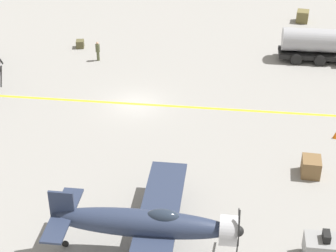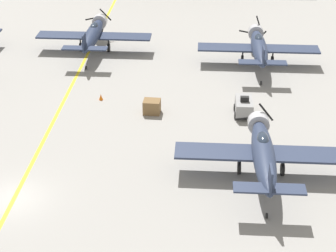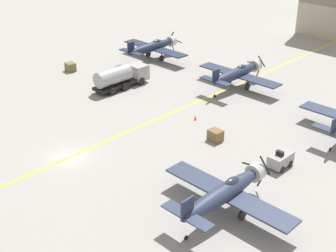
{
  "view_description": "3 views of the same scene",
  "coord_description": "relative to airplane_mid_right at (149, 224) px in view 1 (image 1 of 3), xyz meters",
  "views": [
    {
      "loc": [
        38.11,
        7.29,
        20.9
      ],
      "look_at": [
        8.4,
        3.59,
        3.18
      ],
      "focal_mm": 60.0,
      "sensor_mm": 36.0,
      "label": 1
    },
    {
      "loc": [
        12.0,
        -29.11,
        21.96
      ],
      "look_at": [
        9.86,
        4.15,
        3.51
      ],
      "focal_mm": 60.0,
      "sensor_mm": 36.0,
      "label": 2
    },
    {
      "loc": [
        34.54,
        -21.4,
        23.19
      ],
      "look_at": [
        6.44,
        7.18,
        3.1
      ],
      "focal_mm": 50.0,
      "sensor_mm": 36.0,
      "label": 3
    }
  ],
  "objects": [
    {
      "name": "supply_crate_outboard",
      "position": [
        -26.96,
        -10.86,
        -1.65
      ],
      "size": [
        0.98,
        0.86,
        0.72
      ],
      "primitive_type": "cube",
      "rotation": [
        0.0,
        0.0,
        0.18
      ],
      "color": "brown",
      "rests_on": "ground"
    },
    {
      "name": "airplane_mid_right",
      "position": [
        0.0,
        0.0,
        0.0
      ],
      "size": [
        12.0,
        9.98,
        3.65
      ],
      "rotation": [
        0.0,
        0.0,
        -0.01
      ],
      "color": "#2A344D",
      "rests_on": "ground"
    },
    {
      "name": "supply_crate_mid_lane",
      "position": [
        -36.79,
        10.82,
        -1.41
      ],
      "size": [
        1.62,
        1.42,
        1.21
      ],
      "primitive_type": "cube",
      "rotation": [
        0.0,
        0.0,
        -0.16
      ],
      "color": "brown",
      "rests_on": "ground"
    },
    {
      "name": "ground_crew_walking",
      "position": [
        -24.2,
        -8.44,
        -1.03
      ],
      "size": [
        0.39,
        0.39,
        1.8
      ],
      "color": "#515638",
      "rests_on": "ground"
    },
    {
      "name": "ground_plane",
      "position": [
        -16.35,
        -3.59,
        -2.01
      ],
      "size": [
        400.0,
        400.0,
        0.0
      ],
      "primitive_type": "plane",
      "color": "gray"
    },
    {
      "name": "supply_crate_by_tanker",
      "position": [
        -8.4,
        9.08,
        -1.43
      ],
      "size": [
        1.46,
        1.24,
        1.17
      ],
      "primitive_type": "cube",
      "rotation": [
        0.0,
        0.0,
        -0.05
      ],
      "color": "brown",
      "rests_on": "ground"
    },
    {
      "name": "traffic_cone",
      "position": [
        -13.11,
        11.26,
        -1.74
      ],
      "size": [
        0.36,
        0.36,
        0.55
      ],
      "primitive_type": "cone",
      "color": "orange",
      "rests_on": "ground"
    },
    {
      "name": "fuel_tanker",
      "position": [
        -26.68,
        11.9,
        -0.5
      ],
      "size": [
        2.68,
        8.0,
        2.98
      ],
      "color": "black",
      "rests_on": "ground"
    },
    {
      "name": "tow_tractor",
      "position": [
        -0.71,
        9.27,
        -1.22
      ],
      "size": [
        1.57,
        2.6,
        1.79
      ],
      "color": "gray",
      "rests_on": "ground"
    },
    {
      "name": "taxiway_stripe",
      "position": [
        -16.35,
        -3.59,
        -2.01
      ],
      "size": [
        0.3,
        160.0,
        0.01
      ],
      "primitive_type": "cube",
      "color": "yellow",
      "rests_on": "ground"
    }
  ]
}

